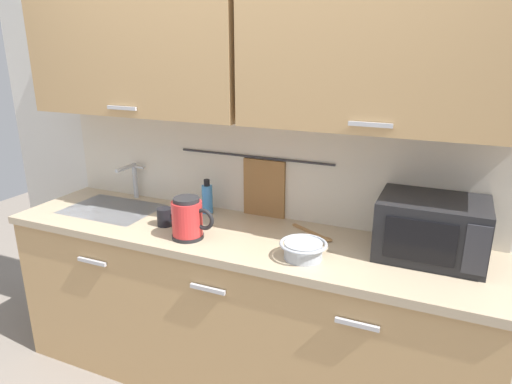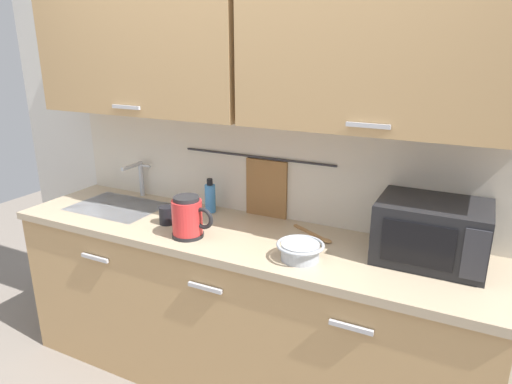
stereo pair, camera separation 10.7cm
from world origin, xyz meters
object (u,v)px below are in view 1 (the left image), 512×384
at_px(mug_near_sink, 165,217).
at_px(wooden_spoon, 317,235).
at_px(dish_soap_bottle, 207,198).
at_px(mixing_bowl, 303,249).
at_px(microwave, 432,228).
at_px(electric_kettle, 188,219).

xyz_separation_m(mug_near_sink, wooden_spoon, (0.77, 0.19, -0.04)).
xyz_separation_m(dish_soap_bottle, mixing_bowl, (0.68, -0.34, -0.04)).
bearing_deg(mixing_bowl, microwave, 26.13).
height_order(microwave, electric_kettle, microwave).
height_order(electric_kettle, wooden_spoon, electric_kettle).
height_order(electric_kettle, dish_soap_bottle, electric_kettle).
relative_size(microwave, wooden_spoon, 1.81).
relative_size(electric_kettle, dish_soap_bottle, 1.16).
distance_m(mug_near_sink, wooden_spoon, 0.79).
relative_size(dish_soap_bottle, wooden_spoon, 0.77).
bearing_deg(dish_soap_bottle, mixing_bowl, -26.31).
relative_size(microwave, mug_near_sink, 3.83).
xyz_separation_m(mug_near_sink, mixing_bowl, (0.79, -0.08, -0.00)).
bearing_deg(mug_near_sink, wooden_spoon, 13.96).
bearing_deg(microwave, electric_kettle, -166.53).
bearing_deg(mixing_bowl, wooden_spoon, 93.58).
bearing_deg(electric_kettle, dish_soap_bottle, 104.74).
xyz_separation_m(electric_kettle, mixing_bowl, (0.59, 0.01, -0.06)).
bearing_deg(mug_near_sink, electric_kettle, -24.12).
relative_size(electric_kettle, mixing_bowl, 1.06).
bearing_deg(mixing_bowl, mug_near_sink, 174.47).
distance_m(microwave, mug_near_sink, 1.31).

